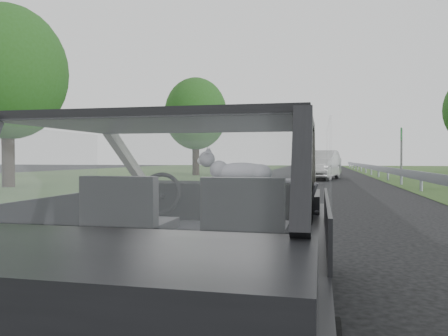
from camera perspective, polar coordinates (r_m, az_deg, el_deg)
The scene contains 11 objects.
ground at distance 3.31m, azimuth -3.56°, elevation -20.09°, with size 140.00×140.00×0.00m, color #2D2C2F.
subject_car at distance 3.11m, azimuth -3.58°, elevation -7.57°, with size 1.80×4.00×1.45m, color black.
dashboard at distance 3.70m, azimuth -0.89°, elevation -4.21°, with size 1.58×0.45×0.30m, color black.
driver_seat at distance 2.96m, azimuth -12.63°, elevation -5.03°, with size 0.50×0.72×0.42m, color black.
passenger_seat at distance 2.72m, azimuth 2.86°, elevation -5.56°, with size 0.50×0.72×0.42m, color black.
steering_wheel at distance 3.53m, azimuth -8.35°, elevation -3.35°, with size 0.36×0.36×0.04m, color black.
cat at distance 3.63m, azimuth 2.33°, elevation -0.43°, with size 0.66×0.20×0.29m, color slate.
other_car at distance 25.24m, azimuth 12.35°, elevation 0.40°, with size 1.98×5.03×1.65m, color #B4B4B4.
highway_sign at distance 25.21m, azimuth 22.16°, elevation 1.66°, with size 0.11×1.13×2.82m, color #137227.
tree_5 at distance 20.38m, azimuth -26.42°, elevation 8.11°, with size 4.85×4.85×7.34m, color #214C16, non-canonical shape.
tree_6 at distance 30.82m, azimuth -3.71°, elevation 5.24°, with size 4.39×4.39×6.66m, color #214C16, non-canonical shape.
Camera 1 is at (0.85, -2.96, 1.20)m, focal length 35.00 mm.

